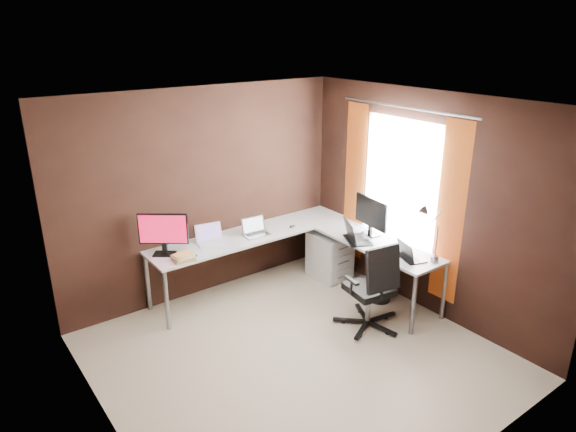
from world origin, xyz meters
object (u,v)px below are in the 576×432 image
(book_stack, at_px, (183,257))
(office_chair, at_px, (371,303))
(laptop_silver, at_px, (255,231))
(monitor_left, at_px, (163,232))
(laptop_white, at_px, (210,238))
(laptop_black_small, at_px, (409,255))
(wastebasket, at_px, (380,288))
(drawer_pedestal, at_px, (330,255))
(laptop_black_big, at_px, (355,237))
(desk_lamp, at_px, (429,227))
(monitor_right, at_px, (371,214))

(book_stack, height_order, office_chair, office_chair)
(laptop_silver, bearing_deg, office_chair, -66.69)
(monitor_left, xyz_separation_m, laptop_white, (0.56, -0.01, -0.22))
(laptop_black_small, xyz_separation_m, wastebasket, (0.06, 0.45, -0.62))
(book_stack, relative_size, wastebasket, 0.79)
(drawer_pedestal, distance_m, laptop_black_big, 0.76)
(desk_lamp, bearing_deg, book_stack, 139.27)
(office_chair, bearing_deg, laptop_silver, 117.42)
(monitor_right, height_order, laptop_silver, monitor_right)
(drawer_pedestal, relative_size, monitor_right, 1.05)
(laptop_black_small, bearing_deg, office_chair, 95.89)
(monitor_right, relative_size, laptop_black_big, 1.24)
(book_stack, height_order, desk_lamp, desk_lamp)
(laptop_black_big, bearing_deg, monitor_right, -57.70)
(drawer_pedestal, bearing_deg, laptop_black_big, -101.85)
(drawer_pedestal, bearing_deg, wastebasket, -85.24)
(laptop_black_big, relative_size, book_stack, 1.91)
(office_chair, bearing_deg, wastebasket, 42.59)
(monitor_left, xyz_separation_m, office_chair, (1.63, -1.61, -0.70))
(laptop_white, distance_m, book_stack, 0.54)
(laptop_white, relative_size, office_chair, 0.35)
(drawer_pedestal, height_order, desk_lamp, desk_lamp)
(office_chair, bearing_deg, book_stack, 147.67)
(monitor_left, relative_size, laptop_white, 1.36)
(laptop_white, distance_m, laptop_black_big, 1.70)
(desk_lamp, xyz_separation_m, wastebasket, (-0.03, 0.59, -0.98))
(laptop_silver, xyz_separation_m, wastebasket, (1.02, -1.15, -0.62))
(wastebasket, bearing_deg, laptop_white, 141.50)
(laptop_black_small, bearing_deg, wastebasket, 10.36)
(laptop_silver, distance_m, laptop_black_small, 1.86)
(laptop_silver, relative_size, desk_lamp, 0.51)
(monitor_right, xyz_separation_m, desk_lamp, (-0.06, -0.89, 0.13))
(monitor_right, xyz_separation_m, laptop_black_small, (-0.15, -0.75, -0.22))
(monitor_right, height_order, book_stack, monitor_right)
(drawer_pedestal, bearing_deg, laptop_white, 164.61)
(monitor_right, height_order, wastebasket, monitor_right)
(desk_lamp, distance_m, wastebasket, 1.14)
(laptop_black_big, distance_m, wastebasket, 0.71)
(monitor_right, height_order, laptop_white, monitor_right)
(monitor_left, distance_m, laptop_white, 0.61)
(drawer_pedestal, height_order, office_chair, office_chair)
(laptop_black_small, distance_m, wastebasket, 0.77)
(laptop_black_big, bearing_deg, wastebasket, -118.42)
(monitor_right, distance_m, desk_lamp, 0.91)
(drawer_pedestal, relative_size, laptop_white, 1.71)
(monitor_left, bearing_deg, book_stack, -33.67)
(monitor_right, bearing_deg, laptop_silver, 59.95)
(monitor_right, xyz_separation_m, office_chair, (-0.61, -0.65, -0.70))
(laptop_white, relative_size, laptop_black_big, 0.76)
(monitor_left, height_order, office_chair, monitor_left)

